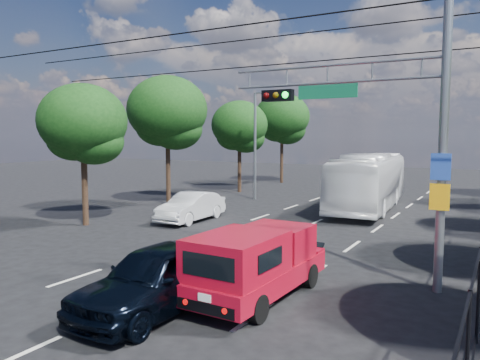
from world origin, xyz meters
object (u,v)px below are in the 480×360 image
Objects in this scene: navy_hatchback at (158,278)px; white_bus at (369,181)px; red_pickup at (257,261)px; white_van at (191,207)px; signal_mast at (397,98)px.

white_bus reaches higher than navy_hatchback.
red_pickup reaches higher than white_van.
navy_hatchback is 1.11× the size of white_van.
red_pickup is at bearing 50.77° from navy_hatchback.
white_bus reaches higher than red_pickup.
navy_hatchback is 18.52m from white_bus.
signal_mast reaches higher than white_bus.
navy_hatchback is at bearing -59.81° from white_van.
white_van is at bearing -133.14° from white_bus.
signal_mast is 14.78m from white_bus.
white_bus is 2.67× the size of white_van.
white_van is (-6.31, 10.16, -0.11)m from navy_hatchback.
white_van is at bearing 153.57° from signal_mast.
white_van is at bearing 123.82° from navy_hatchback.
red_pickup is 1.05× the size of navy_hatchback.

